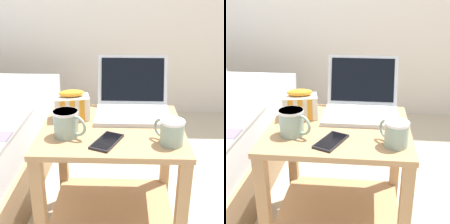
% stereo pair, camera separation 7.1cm
% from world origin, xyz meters
% --- Properties ---
extents(bedside_table, '(0.58, 0.52, 0.56)m').
position_xyz_m(bedside_table, '(0.00, 0.00, 0.36)').
color(bedside_table, tan).
rests_on(bedside_table, ground_plane).
extents(laptop, '(0.33, 0.32, 0.24)m').
position_xyz_m(laptop, '(0.09, 0.16, 0.61)').
color(laptop, '#B7BABC').
rests_on(laptop, bedside_table).
extents(mug_front_left, '(0.13, 0.10, 0.10)m').
position_xyz_m(mug_front_left, '(-0.17, -0.10, 0.62)').
color(mug_front_left, '#8CA593').
rests_on(mug_front_left, bedside_table).
extents(mug_front_right, '(0.11, 0.11, 0.09)m').
position_xyz_m(mug_front_right, '(0.22, -0.15, 0.61)').
color(mug_front_right, '#8CA593').
rests_on(mug_front_right, bedside_table).
extents(snack_bag, '(0.16, 0.12, 0.13)m').
position_xyz_m(snack_bag, '(-0.18, 0.08, 0.62)').
color(snack_bag, silver).
rests_on(snack_bag, bedside_table).
extents(cell_phone, '(0.13, 0.17, 0.01)m').
position_xyz_m(cell_phone, '(-0.01, -0.14, 0.56)').
color(cell_phone, black).
rests_on(cell_phone, bedside_table).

